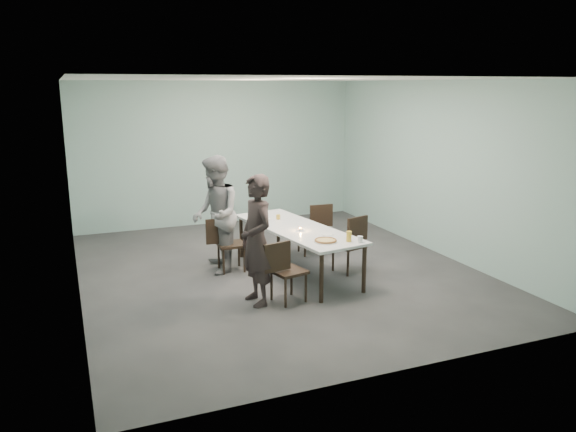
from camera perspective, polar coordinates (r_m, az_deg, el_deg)
name	(u,v)px	position (r m, az deg, el deg)	size (l,w,h in m)	color
ground	(278,271)	(9.07, -1.03, -5.57)	(7.00, 7.00, 0.00)	#333335
room_shell	(277,145)	(8.64, -1.09, 7.25)	(6.02, 7.02, 3.01)	#8FB3AE
table	(297,231)	(8.77, 0.92, -1.52)	(1.30, 2.71, 0.75)	white
chair_near_left	(284,267)	(7.65, -0.44, -5.25)	(0.65, 0.50, 0.87)	black
chair_far_left	(226,241)	(8.98, -6.31, -2.50)	(0.62, 0.44, 0.87)	black
chair_near_right	(352,240)	(9.00, 6.54, -2.47)	(0.65, 0.52, 0.87)	black
chair_far_right	(315,225)	(9.89, 2.80, -0.96)	(0.63, 0.45, 0.87)	black
diner_near	(257,240)	(7.53, -3.21, -2.48)	(0.65, 0.43, 1.78)	black
diner_far	(216,215)	(8.88, -7.37, 0.14)	(0.90, 0.70, 1.86)	gray
pizza	(326,241)	(7.96, 3.84, -2.51)	(0.34, 0.34, 0.04)	white
side_plate	(328,234)	(8.35, 4.05, -1.87)	(0.18, 0.18, 0.01)	white
beer_glass	(349,236)	(8.00, 6.21, -2.07)	(0.08, 0.08, 0.15)	gold
water_tumbler	(360,239)	(7.97, 7.34, -2.37)	(0.08, 0.08, 0.09)	silver
tealight	(301,230)	(8.54, 1.29, -1.38)	(0.06, 0.06, 0.05)	silver
amber_tumbler	(278,217)	(9.26, -1.01, -0.09)	(0.07, 0.07, 0.08)	gold
menu	(260,219)	(9.32, -2.87, -0.27)	(0.30, 0.22, 0.01)	silver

